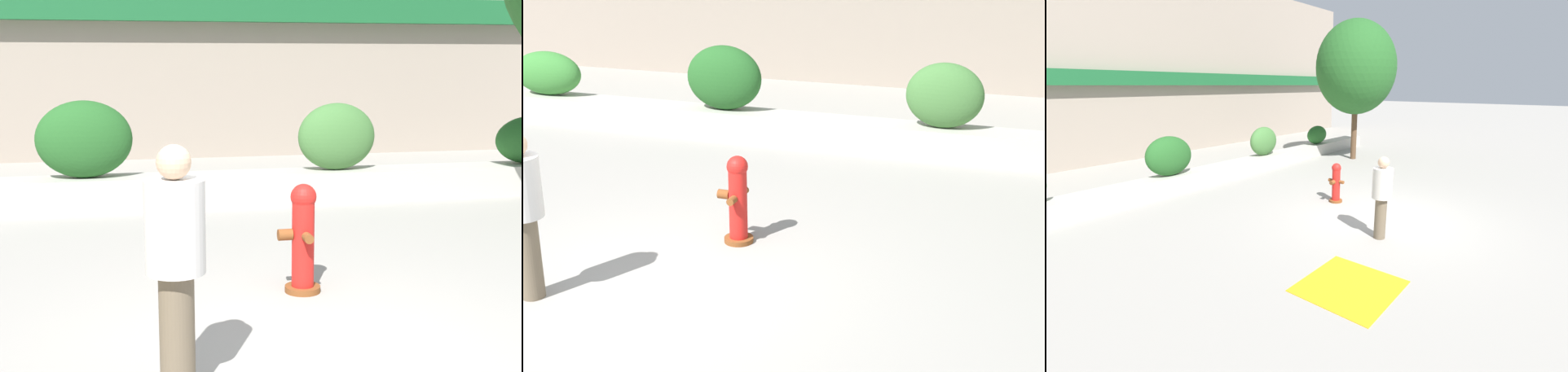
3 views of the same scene
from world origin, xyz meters
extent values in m
plane|color=#9E9991|center=(0.00, 0.00, 0.00)|extent=(120.00, 120.00, 0.00)
cube|color=#B7B2A8|center=(0.00, 6.00, 0.25)|extent=(18.00, 0.70, 0.50)
ellipsoid|color=#387F33|center=(-5.62, 6.00, 0.93)|extent=(1.51, 0.64, 0.86)
ellipsoid|color=#235B23|center=(-1.79, 6.00, 1.08)|extent=(1.43, 0.70, 1.16)
ellipsoid|color=#427538|center=(2.14, 6.00, 1.04)|extent=(1.27, 0.60, 1.07)
cylinder|color=brown|center=(0.39, 1.56, 0.03)|extent=(0.35, 0.35, 0.06)
cylinder|color=red|center=(0.39, 1.56, 0.48)|extent=(0.22, 0.22, 0.85)
sphere|color=red|center=(0.39, 1.56, 0.95)|extent=(0.25, 0.25, 0.25)
cylinder|color=brown|center=(0.21, 1.56, 0.59)|extent=(0.14, 0.11, 0.11)
cylinder|color=brown|center=(0.39, 1.74, 0.59)|extent=(0.09, 0.13, 0.09)
cylinder|color=brown|center=(0.39, 1.39, 0.59)|extent=(0.09, 0.13, 0.09)
cylinder|color=brown|center=(-1.03, -0.45, 0.44)|extent=(0.28, 0.28, 0.88)
camera|label=1|loc=(-1.44, -5.07, 2.27)|focal=50.00mm
camera|label=2|loc=(3.64, -5.83, 3.50)|focal=50.00mm
camera|label=3|loc=(-7.27, -3.35, 3.08)|focal=24.00mm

